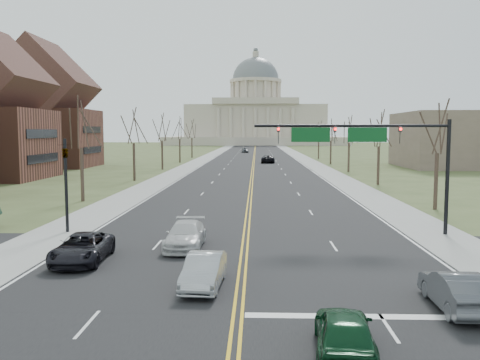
# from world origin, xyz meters

# --- Properties ---
(ground) EXTENTS (600.00, 600.00, 0.00)m
(ground) POSITION_xyz_m (0.00, 0.00, 0.00)
(ground) COLOR #3E4B25
(ground) RESTS_ON ground
(road) EXTENTS (20.00, 380.00, 0.01)m
(road) POSITION_xyz_m (0.00, 110.00, 0.01)
(road) COLOR black
(road) RESTS_ON ground
(cross_road) EXTENTS (120.00, 14.00, 0.01)m
(cross_road) POSITION_xyz_m (0.00, 6.00, 0.01)
(cross_road) COLOR black
(cross_road) RESTS_ON ground
(sidewalk_left) EXTENTS (4.00, 380.00, 0.03)m
(sidewalk_left) POSITION_xyz_m (-12.00, 110.00, 0.01)
(sidewalk_left) COLOR gray
(sidewalk_left) RESTS_ON ground
(sidewalk_right) EXTENTS (4.00, 380.00, 0.03)m
(sidewalk_right) POSITION_xyz_m (12.00, 110.00, 0.01)
(sidewalk_right) COLOR gray
(sidewalk_right) RESTS_ON ground
(center_line) EXTENTS (0.42, 380.00, 0.01)m
(center_line) POSITION_xyz_m (0.00, 110.00, 0.01)
(center_line) COLOR gold
(center_line) RESTS_ON road
(edge_line_left) EXTENTS (0.15, 380.00, 0.01)m
(edge_line_left) POSITION_xyz_m (-9.80, 110.00, 0.01)
(edge_line_left) COLOR silver
(edge_line_left) RESTS_ON road
(edge_line_right) EXTENTS (0.15, 380.00, 0.01)m
(edge_line_right) POSITION_xyz_m (9.80, 110.00, 0.01)
(edge_line_right) COLOR silver
(edge_line_right) RESTS_ON road
(stop_bar) EXTENTS (9.50, 0.50, 0.01)m
(stop_bar) POSITION_xyz_m (5.00, -1.00, 0.01)
(stop_bar) COLOR silver
(stop_bar) RESTS_ON road
(capitol) EXTENTS (90.00, 60.00, 50.00)m
(capitol) POSITION_xyz_m (0.00, 249.91, 14.20)
(capitol) COLOR #C0B3A0
(capitol) RESTS_ON ground
(signal_mast) EXTENTS (12.12, 0.44, 7.20)m
(signal_mast) POSITION_xyz_m (7.45, 13.50, 5.76)
(signal_mast) COLOR black
(signal_mast) RESTS_ON ground
(signal_left) EXTENTS (0.32, 0.36, 6.00)m
(signal_left) POSITION_xyz_m (-11.50, 13.50, 3.71)
(signal_left) COLOR black
(signal_left) RESTS_ON ground
(tree_r_0) EXTENTS (3.74, 3.74, 8.50)m
(tree_r_0) POSITION_xyz_m (15.50, 24.00, 6.55)
(tree_r_0) COLOR #372820
(tree_r_0) RESTS_ON ground
(tree_l_0) EXTENTS (3.96, 3.96, 9.00)m
(tree_l_0) POSITION_xyz_m (-15.50, 28.00, 6.94)
(tree_l_0) COLOR #372820
(tree_l_0) RESTS_ON ground
(tree_r_1) EXTENTS (3.74, 3.74, 8.50)m
(tree_r_1) POSITION_xyz_m (15.50, 44.00, 6.55)
(tree_r_1) COLOR #372820
(tree_r_1) RESTS_ON ground
(tree_l_1) EXTENTS (3.96, 3.96, 9.00)m
(tree_l_1) POSITION_xyz_m (-15.50, 48.00, 6.94)
(tree_l_1) COLOR #372820
(tree_l_1) RESTS_ON ground
(tree_r_2) EXTENTS (3.74, 3.74, 8.50)m
(tree_r_2) POSITION_xyz_m (15.50, 64.00, 6.55)
(tree_r_2) COLOR #372820
(tree_r_2) RESTS_ON ground
(tree_l_2) EXTENTS (3.96, 3.96, 9.00)m
(tree_l_2) POSITION_xyz_m (-15.50, 68.00, 6.94)
(tree_l_2) COLOR #372820
(tree_l_2) RESTS_ON ground
(tree_r_3) EXTENTS (3.74, 3.74, 8.50)m
(tree_r_3) POSITION_xyz_m (15.50, 84.00, 6.55)
(tree_r_3) COLOR #372820
(tree_r_3) RESTS_ON ground
(tree_l_3) EXTENTS (3.96, 3.96, 9.00)m
(tree_l_3) POSITION_xyz_m (-15.50, 88.00, 6.94)
(tree_l_3) COLOR #372820
(tree_l_3) RESTS_ON ground
(tree_r_4) EXTENTS (3.74, 3.74, 8.50)m
(tree_r_4) POSITION_xyz_m (15.50, 104.00, 6.55)
(tree_r_4) COLOR #372820
(tree_r_4) RESTS_ON ground
(tree_l_4) EXTENTS (3.96, 3.96, 9.00)m
(tree_l_4) POSITION_xyz_m (-15.50, 108.00, 6.94)
(tree_l_4) COLOR #372820
(tree_l_4) RESTS_ON ground
(bldg_left_far) EXTENTS (17.10, 14.28, 23.25)m
(bldg_left_far) POSITION_xyz_m (-38.00, 74.00, 9.54)
(bldg_left_far) COLOR brown
(bldg_left_far) RESTS_ON ground
(bldg_right_mass) EXTENTS (25.00, 20.00, 10.00)m
(bldg_right_mass) POSITION_xyz_m (40.00, 76.00, 5.00)
(bldg_right_mass) COLOR brown
(bldg_right_mass) RESTS_ON ground
(car_nb_inner_lead) EXTENTS (2.05, 4.27, 1.41)m
(car_nb_inner_lead) POSITION_xyz_m (3.19, -4.10, 0.72)
(car_nb_inner_lead) COLOR #0B341A
(car_nb_inner_lead) RESTS_ON road
(car_nb_outer_lead) EXTENTS (1.54, 4.30, 1.41)m
(car_nb_outer_lead) POSITION_xyz_m (7.87, -0.13, 0.72)
(car_nb_outer_lead) COLOR #4B4E53
(car_nb_outer_lead) RESTS_ON road
(car_sb_inner_lead) EXTENTS (1.68, 4.22, 1.36)m
(car_sb_inner_lead) POSITION_xyz_m (-1.52, 2.22, 0.69)
(car_sb_inner_lead) COLOR #A1A4A8
(car_sb_inner_lead) RESTS_ON road
(car_sb_outer_lead) EXTENTS (2.50, 5.06, 1.38)m
(car_sb_outer_lead) POSITION_xyz_m (-7.96, 6.10, 0.70)
(car_sb_outer_lead) COLOR black
(car_sb_outer_lead) RESTS_ON road
(car_sb_inner_second) EXTENTS (2.03, 4.94, 1.43)m
(car_sb_inner_second) POSITION_xyz_m (-3.28, 9.28, 0.73)
(car_sb_inner_second) COLOR silver
(car_sb_inner_second) RESTS_ON road
(car_far_nb) EXTENTS (2.93, 6.04, 1.66)m
(car_far_nb) POSITION_xyz_m (3.04, 87.60, 0.84)
(car_far_nb) COLOR black
(car_far_nb) RESTS_ON road
(car_far_sb) EXTENTS (2.33, 4.87, 1.60)m
(car_far_sb) POSITION_xyz_m (-2.97, 139.34, 0.81)
(car_far_sb) COLOR #51555A
(car_far_sb) RESTS_ON road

